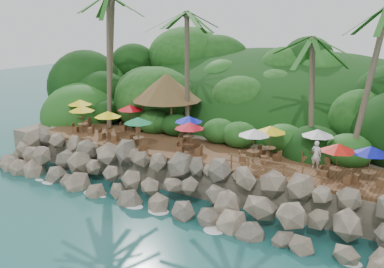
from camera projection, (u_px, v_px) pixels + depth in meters
The scene contains 12 objects.
ground at pixel (140, 210), 26.70m from camera, with size 140.00×140.00×0.00m, color #19514F.
land_base at pixel (250, 135), 39.59m from camera, with size 32.00×25.20×2.10m, color gray.
jungle_hill at pixel (280, 128), 46.03m from camera, with size 44.80×28.00×15.40m, color #143811.
seawall at pixel (159, 182), 28.05m from camera, with size 29.00×4.00×2.30m, color gray, non-canonical shape.
terrace at pixel (192, 150), 31.07m from camera, with size 26.00×5.00×0.20m, color brown.
jungle_foliage at pixel (245, 149), 39.04m from camera, with size 44.00×16.00×12.00m, color #143811, non-canonical shape.
foam_line at pixel (143, 208), 26.94m from camera, with size 25.20×0.80×0.06m.
palms at pixel (237, 6), 29.91m from camera, with size 30.71×7.10×13.75m.
palapa at pixel (167, 87), 35.69m from camera, with size 5.68×5.68×4.60m.
dining_clusters at pixel (193, 124), 30.45m from camera, with size 25.64×5.24×2.20m.
railing at pixel (274, 168), 25.41m from camera, with size 6.10×0.10×1.00m.
waiter at pixel (316, 155), 26.92m from camera, with size 0.64×0.42×1.75m, color silver.
Camera 1 is at (15.55, -19.30, 11.38)m, focal length 41.42 mm.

